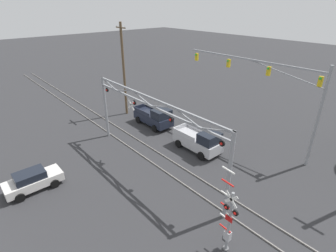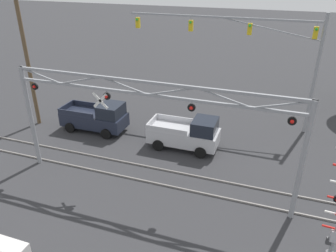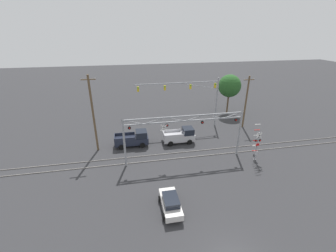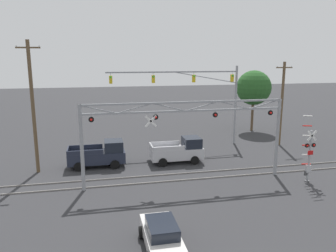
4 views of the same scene
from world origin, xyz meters
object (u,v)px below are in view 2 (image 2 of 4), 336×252
(crossing_gantry, at_px, (148,115))
(traffic_signal_span, at_px, (265,47))
(utility_pole_left, at_px, (26,54))
(pickup_truck_lead, at_px, (187,134))
(pickup_truck_following, at_px, (97,117))

(crossing_gantry, distance_m, traffic_signal_span, 11.18)
(crossing_gantry, relative_size, utility_pole_left, 1.43)
(traffic_signal_span, height_order, pickup_truck_lead, traffic_signal_span)
(pickup_truck_lead, bearing_deg, traffic_signal_span, 52.66)
(pickup_truck_following, height_order, utility_pole_left, utility_pole_left)
(crossing_gantry, height_order, pickup_truck_following, crossing_gantry)
(pickup_truck_lead, bearing_deg, pickup_truck_following, 177.54)
(crossing_gantry, bearing_deg, utility_pole_left, 157.33)
(pickup_truck_lead, bearing_deg, crossing_gantry, -98.67)
(pickup_truck_following, distance_m, utility_pole_left, 6.68)
(traffic_signal_span, distance_m, pickup_truck_lead, 8.18)
(crossing_gantry, bearing_deg, pickup_truck_lead, 81.33)
(traffic_signal_span, bearing_deg, utility_pole_left, -161.53)
(traffic_signal_span, bearing_deg, pickup_truck_lead, -127.34)
(traffic_signal_span, relative_size, pickup_truck_following, 2.87)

